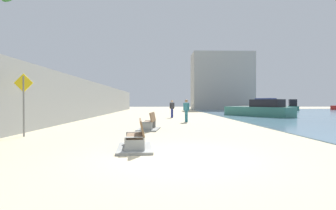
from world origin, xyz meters
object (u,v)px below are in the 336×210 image
Objects in this scene: boat_far_right at (261,107)px; boat_nearest at (259,110)px; pedestrian_sign at (24,97)px; person_walking at (186,109)px; bench_far at (149,126)px; person_standing at (172,107)px; boat_far_left at (292,106)px; bench_near at (136,142)px.

boat_far_right is 13.43m from boat_nearest.
boat_nearest is 22.66m from pedestrian_sign.
boat_far_right is 0.87× the size of boat_nearest.
pedestrian_sign is (-8.08, -8.26, 0.73)m from person_walking.
bench_far is 1.26× the size of person_standing.
boat_far_right is 0.98× the size of boat_far_left.
person_standing is 15.83m from pedestrian_sign.
pedestrian_sign reaches higher than boat_nearest.
pedestrian_sign is (-30.62, -36.40, 1.00)m from boat_far_left.
pedestrian_sign reaches higher than boat_far_right.
boat_far_right reaches higher than bench_far.
boat_far_right is 12.42m from boat_far_left.
person_walking is 11.58m from pedestrian_sign.
boat_far_left is (9.10, 8.44, -0.04)m from boat_far_right.
person_standing is at bearing 81.23° from bench_far.
pedestrian_sign reaches higher than boat_far_left.
boat_far_left reaches higher than bench_far.
person_walking is 0.27× the size of boat_far_left.
boat_far_right reaches higher than boat_far_left.
boat_far_left reaches higher than bench_near.
bench_near is 35.22m from boat_far_right.
bench_near is at bearing -117.42° from boat_far_right.
bench_far is 16.91m from boat_nearest.
person_walking is at bearing -128.68° from boat_far_left.
pedestrian_sign is at bearing -117.21° from person_standing.
person_walking is at bearing 76.45° from bench_near.
boat_nearest is at bearing 59.28° from bench_near.
person_standing is (1.93, 17.36, 0.79)m from bench_near.
boat_far_left is (23.39, 22.34, -0.27)m from person_standing.
boat_nearest reaches higher than bench_near.
person_walking is 11.10m from boat_nearest.
bench_far is 0.78× the size of pedestrian_sign.
boat_far_left is (25.32, 39.71, 0.52)m from bench_near.
bench_far is 0.34× the size of boat_far_right.
pedestrian_sign is at bearing -134.38° from person_walking.
pedestrian_sign is at bearing -136.73° from boat_nearest.
bench_near is at bearing -31.93° from pedestrian_sign.
boat_nearest is at bearing 40.83° from person_walking.
person_walking is at bearing 45.62° from pedestrian_sign.
boat_nearest is 2.62× the size of pedestrian_sign.
pedestrian_sign is (-21.52, -27.96, 0.96)m from boat_far_right.
boat_far_right is 2.28× the size of pedestrian_sign.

